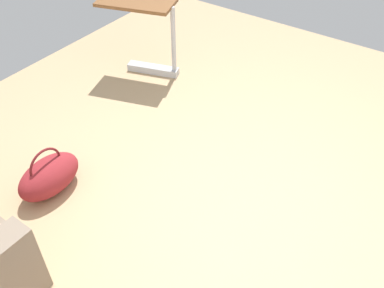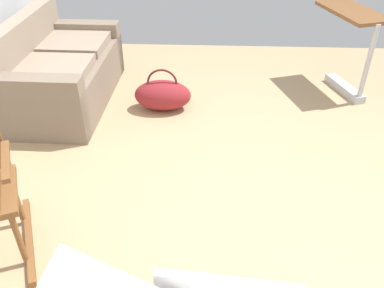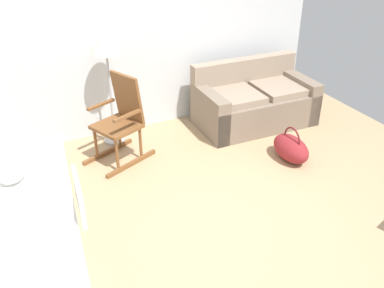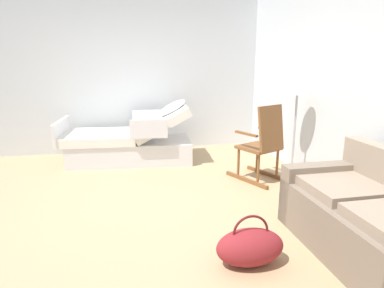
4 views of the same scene
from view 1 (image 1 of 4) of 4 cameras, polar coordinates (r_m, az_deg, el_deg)
The scene contains 3 objects.
ground_plane at distance 3.52m, azimuth 6.72°, elevation -7.43°, with size 6.25×6.25×0.00m, color tan.
overbed_table at distance 4.80m, azimuth -6.26°, elevation 15.11°, with size 0.88×0.63×0.84m.
duffel_bag at distance 3.66m, azimuth -18.63°, elevation -4.09°, with size 0.33×0.56×0.43m.
Camera 1 is at (-0.98, 2.13, 2.63)m, focal length 39.75 mm.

